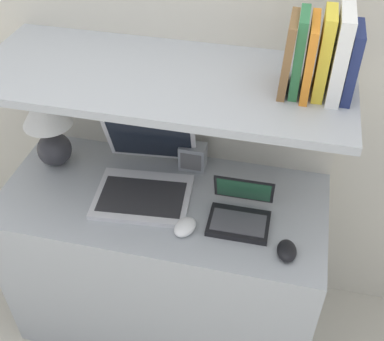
{
  "coord_description": "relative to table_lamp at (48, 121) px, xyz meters",
  "views": [
    {
      "loc": [
        0.4,
        -0.95,
        2.0
      ],
      "look_at": [
        0.12,
        0.28,
        0.91
      ],
      "focal_mm": 45.0,
      "sensor_mm": 36.0,
      "label": 1
    }
  ],
  "objects": [
    {
      "name": "desk",
      "position": [
        0.47,
        -0.11,
        -0.58
      ],
      "size": [
        1.22,
        0.56,
        0.75
      ],
      "color": "#999EA3",
      "rests_on": "ground_plane"
    },
    {
      "name": "back_riser",
      "position": [
        0.47,
        0.19,
        -0.35
      ],
      "size": [
        1.22,
        0.04,
        1.21
      ],
      "color": "beige",
      "rests_on": "ground_plane"
    },
    {
      "name": "book_white",
      "position": [
        1.0,
        -0.04,
        0.41
      ],
      "size": [
        0.04,
        0.17,
        0.26
      ],
      "color": "silver",
      "rests_on": "shelf"
    },
    {
      "name": "second_mouse",
      "position": [
        0.94,
        -0.27,
        -0.19
      ],
      "size": [
        0.08,
        0.1,
        0.04
      ],
      "color": "black",
      "rests_on": "desk"
    },
    {
      "name": "shelf",
      "position": [
        0.47,
        -0.04,
        0.27
      ],
      "size": [
        1.22,
        0.5,
        0.03
      ],
      "color": "#999EA3",
      "rests_on": "back_riser"
    },
    {
      "name": "computer_mouse",
      "position": [
        0.59,
        -0.24,
        -0.19
      ],
      "size": [
        0.09,
        0.11,
        0.04
      ],
      "color": "white",
      "rests_on": "desk"
    },
    {
      "name": "router_box",
      "position": [
        0.54,
        0.1,
        -0.15
      ],
      "size": [
        0.1,
        0.07,
        0.11
      ],
      "color": "gray",
      "rests_on": "desk"
    },
    {
      "name": "book_navy",
      "position": [
        1.04,
        -0.04,
        0.39
      ],
      "size": [
        0.03,
        0.14,
        0.21
      ],
      "color": "navy",
      "rests_on": "shelf"
    },
    {
      "name": "book_green",
      "position": [
        0.89,
        -0.04,
        0.4
      ],
      "size": [
        0.03,
        0.14,
        0.24
      ],
      "color": "#2D7042",
      "rests_on": "shelf"
    },
    {
      "name": "table_lamp",
      "position": [
        0.0,
        0.0,
        0.0
      ],
      "size": [
        0.19,
        0.19,
        0.34
      ],
      "color": "#2D2D33",
      "rests_on": "desk"
    },
    {
      "name": "book_brown",
      "position": [
        0.86,
        -0.04,
        0.39
      ],
      "size": [
        0.03,
        0.16,
        0.22
      ],
      "color": "brown",
      "rests_on": "shelf"
    },
    {
      "name": "book_orange",
      "position": [
        0.92,
        -0.04,
        0.39
      ],
      "size": [
        0.02,
        0.18,
        0.22
      ],
      "color": "orange",
      "rests_on": "shelf"
    },
    {
      "name": "laptop_small",
      "position": [
        0.77,
        -0.15,
        -0.17
      ],
      "size": [
        0.22,
        0.2,
        0.14
      ],
      "color": "black",
      "rests_on": "desk"
    },
    {
      "name": "laptop_large",
      "position": [
        0.4,
        -0.07,
        -0.15
      ],
      "size": [
        0.38,
        0.4,
        0.25
      ],
      "color": "silver",
      "rests_on": "desk"
    },
    {
      "name": "wall_back",
      "position": [
        0.47,
        0.24,
        0.24
      ],
      "size": [
        6.0,
        0.05,
        2.4
      ],
      "color": "beige",
      "rests_on": "ground_plane"
    },
    {
      "name": "book_yellow",
      "position": [
        0.96,
        -0.04,
        0.41
      ],
      "size": [
        0.03,
        0.13,
        0.25
      ],
      "color": "gold",
      "rests_on": "shelf"
    }
  ]
}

